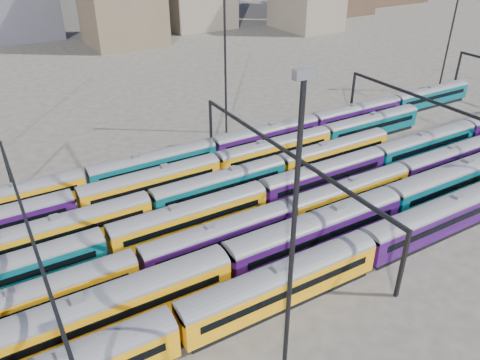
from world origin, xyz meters
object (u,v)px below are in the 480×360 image
rake_0 (366,246)px  rake_1 (316,228)px  mast_2 (293,238)px  rake_2 (289,211)px

rake_0 → rake_1: 5.69m
mast_2 → rake_1: bearing=43.6°
rake_1 → mast_2: size_ratio=6.21×
rake_1 → mast_2: mast_2 is taller
rake_2 → mast_2: bearing=-126.6°
rake_0 → rake_2: bearing=105.3°
rake_2 → mast_2: mast_2 is taller
rake_2 → mast_2: (-12.60, -17.00, 11.55)m
rake_2 → rake_1: bearing=-89.9°
rake_0 → rake_1: rake_1 is taller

